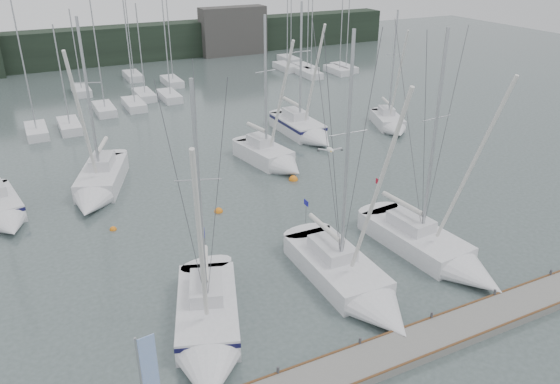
% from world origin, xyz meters
% --- Properties ---
extents(ground, '(160.00, 160.00, 0.00)m').
position_xyz_m(ground, '(0.00, 0.00, 0.00)').
color(ground, '#445250').
rests_on(ground, ground).
extents(dock, '(24.00, 2.00, 0.40)m').
position_xyz_m(dock, '(0.00, -5.00, 0.20)').
color(dock, slate).
rests_on(dock, ground).
extents(far_treeline, '(90.00, 4.00, 5.00)m').
position_xyz_m(far_treeline, '(0.00, 62.00, 2.50)').
color(far_treeline, black).
rests_on(far_treeline, ground).
extents(far_building_right, '(10.00, 3.00, 7.00)m').
position_xyz_m(far_building_right, '(18.00, 60.00, 3.50)').
color(far_building_right, '#3F3C3A').
rests_on(far_building_right, ground).
extents(mast_forest, '(57.65, 25.79, 14.68)m').
position_xyz_m(mast_forest, '(-0.97, 43.51, 0.48)').
color(mast_forest, silver).
rests_on(mast_forest, ground).
extents(sailboat_near_left, '(5.53, 9.31, 12.64)m').
position_xyz_m(sailboat_near_left, '(-7.79, -0.63, 0.56)').
color(sailboat_near_left, silver).
rests_on(sailboat_near_left, ground).
extents(sailboat_near_center, '(3.12, 9.84, 14.01)m').
position_xyz_m(sailboat_near_center, '(0.13, -0.65, 0.52)').
color(sailboat_near_center, silver).
rests_on(sailboat_near_center, ground).
extents(sailboat_near_right, '(3.70, 9.95, 13.57)m').
position_xyz_m(sailboat_near_right, '(6.06, -0.09, 0.53)').
color(sailboat_near_right, silver).
rests_on(sailboat_near_right, ground).
extents(sailboat_mid_a, '(3.56, 7.51, 10.86)m').
position_xyz_m(sailboat_mid_a, '(-15.64, 16.48, 0.58)').
color(sailboat_mid_a, silver).
rests_on(sailboat_mid_a, ground).
extents(sailboat_mid_b, '(5.75, 9.33, 12.82)m').
position_xyz_m(sailboat_mid_b, '(-9.50, 17.47, 0.62)').
color(sailboat_mid_b, silver).
rests_on(sailboat_mid_b, ground).
extents(sailboat_mid_c, '(3.75, 7.47, 12.24)m').
position_xyz_m(sailboat_mid_c, '(3.86, 16.76, 0.62)').
color(sailboat_mid_c, silver).
rests_on(sailboat_mid_c, ground).
extents(sailboat_mid_d, '(2.88, 8.67, 12.53)m').
position_xyz_m(sailboat_mid_d, '(9.42, 21.59, 0.64)').
color(sailboat_mid_d, silver).
rests_on(sailboat_mid_d, ground).
extents(sailboat_mid_e, '(4.22, 6.71, 11.41)m').
position_xyz_m(sailboat_mid_e, '(17.67, 19.94, 0.52)').
color(sailboat_mid_e, silver).
rests_on(sailboat_mid_e, ground).
extents(buoy_a, '(0.58, 0.58, 0.58)m').
position_xyz_m(buoy_a, '(-2.84, 11.27, 0.00)').
color(buoy_a, orange).
rests_on(buoy_a, ground).
extents(buoy_b, '(0.69, 0.69, 0.69)m').
position_xyz_m(buoy_b, '(4.02, 13.67, 0.00)').
color(buoy_b, orange).
rests_on(buoy_b, ground).
extents(buoy_c, '(0.43, 0.43, 0.43)m').
position_xyz_m(buoy_c, '(-9.58, 11.90, 0.00)').
color(buoy_c, orange).
rests_on(buoy_c, ground).
extents(dock_banner, '(0.67, 0.14, 4.44)m').
position_xyz_m(dock_banner, '(-11.29, -4.77, 3.02)').
color(dock_banner, '#A9ABB1').
rests_on(dock_banner, dock).
extents(seagull, '(1.02, 0.50, 0.21)m').
position_xyz_m(seagull, '(-1.79, -0.59, 8.24)').
color(seagull, white).
rests_on(seagull, ground).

